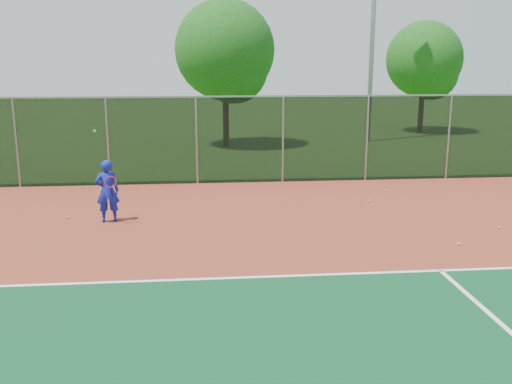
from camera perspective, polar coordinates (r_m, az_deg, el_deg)
ground at (r=9.14m, az=13.61°, el=-14.97°), size 120.00×120.00×0.00m
court_apron at (r=10.86m, az=10.17°, el=-10.08°), size 30.00×20.00×0.02m
fence_back at (r=19.97m, az=2.71°, el=5.38°), size 30.00×0.06×3.03m
tennis_player at (r=15.55m, az=-14.64°, el=0.10°), size 0.67×0.66×2.45m
practice_ball_0 at (r=16.33m, az=-18.37°, el=-2.45°), size 0.07×0.07×0.07m
practice_ball_1 at (r=17.64m, az=11.24°, el=-0.89°), size 0.07×0.07×0.07m
practice_ball_4 at (r=15.90m, az=23.17°, el=-3.26°), size 0.07×0.07×0.07m
practice_ball_5 at (r=19.14m, az=12.82°, el=0.14°), size 0.07×0.07×0.07m
practice_ball_7 at (r=14.14m, az=19.60°, el=-4.92°), size 0.07×0.07×0.07m
tree_back_left at (r=28.38m, az=-2.91°, el=13.56°), size 4.85×4.85×7.13m
tree_back_mid at (r=35.39m, az=16.65°, el=12.27°), size 4.39×4.39×6.45m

